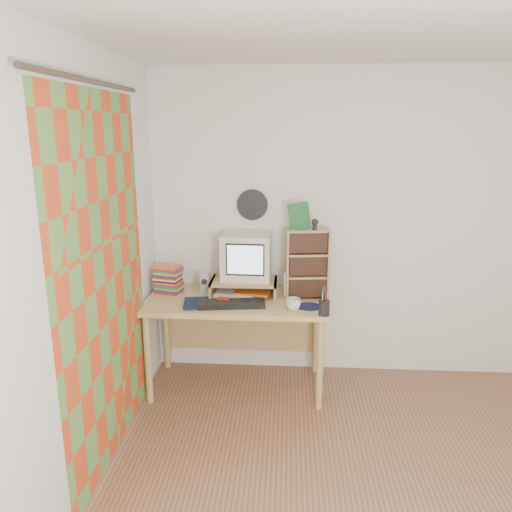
# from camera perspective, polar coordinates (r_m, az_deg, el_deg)

# --- Properties ---
(ceiling) EXTENTS (3.50, 3.50, 0.00)m
(ceiling) POSITION_cam_1_polar(r_m,az_deg,el_deg) (2.39, 21.21, 24.59)
(ceiling) COLOR white
(ceiling) RESTS_ON back_wall
(back_wall) EXTENTS (3.50, 0.00, 3.50)m
(back_wall) POSITION_cam_1_polar(r_m,az_deg,el_deg) (4.14, 12.57, 3.19)
(back_wall) COLOR white
(back_wall) RESTS_ON floor
(left_wall) EXTENTS (0.00, 3.50, 3.50)m
(left_wall) POSITION_cam_1_polar(r_m,az_deg,el_deg) (2.64, -21.36, -4.02)
(left_wall) COLOR white
(left_wall) RESTS_ON floor
(curtain) EXTENTS (0.00, 2.20, 2.20)m
(curtain) POSITION_cam_1_polar(r_m,az_deg,el_deg) (3.08, -16.82, -2.99)
(curtain) COLOR #D0451D
(curtain) RESTS_ON left_wall
(wall_disc) EXTENTS (0.25, 0.02, 0.25)m
(wall_disc) POSITION_cam_1_polar(r_m,az_deg,el_deg) (4.05, -0.42, 5.88)
(wall_disc) COLOR black
(wall_disc) RESTS_ON back_wall
(desk) EXTENTS (1.40, 0.70, 0.75)m
(desk) POSITION_cam_1_polar(r_m,az_deg,el_deg) (3.99, -2.14, -6.39)
(desk) COLOR tan
(desk) RESTS_ON floor
(monitor_riser) EXTENTS (0.52, 0.30, 0.12)m
(monitor_riser) POSITION_cam_1_polar(r_m,az_deg,el_deg) (3.94, -1.39, -3.12)
(monitor_riser) COLOR tan
(monitor_riser) RESTS_ON desk
(crt_monitor) EXTENTS (0.40, 0.40, 0.36)m
(crt_monitor) POSITION_cam_1_polar(r_m,az_deg,el_deg) (3.93, -1.07, -0.05)
(crt_monitor) COLOR silver
(crt_monitor) RESTS_ON monitor_riser
(speaker_left) EXTENTS (0.07, 0.07, 0.18)m
(speaker_left) POSITION_cam_1_polar(r_m,az_deg,el_deg) (3.96, -5.84, -3.16)
(speaker_left) COLOR #B1B2B6
(speaker_left) RESTS_ON desk
(speaker_right) EXTENTS (0.08, 0.08, 0.20)m
(speaker_right) POSITION_cam_1_polar(r_m,az_deg,el_deg) (3.91, 3.81, -3.22)
(speaker_right) COLOR #B1B2B6
(speaker_right) RESTS_ON desk
(keyboard) EXTENTS (0.51, 0.23, 0.03)m
(keyboard) POSITION_cam_1_polar(r_m,az_deg,el_deg) (3.73, -2.83, -5.49)
(keyboard) COLOR black
(keyboard) RESTS_ON desk
(dvd_stack) EXTENTS (0.23, 0.18, 0.28)m
(dvd_stack) POSITION_cam_1_polar(r_m,az_deg,el_deg) (4.05, -10.02, -2.19)
(dvd_stack) COLOR brown
(dvd_stack) RESTS_ON desk
(cd_rack) EXTENTS (0.34, 0.21, 0.54)m
(cd_rack) POSITION_cam_1_polar(r_m,az_deg,el_deg) (3.86, 5.82, -0.84)
(cd_rack) COLOR tan
(cd_rack) RESTS_ON desk
(mug) EXTENTS (0.11, 0.11, 0.09)m
(mug) POSITION_cam_1_polar(r_m,az_deg,el_deg) (3.65, 4.29, -5.50)
(mug) COLOR silver
(mug) RESTS_ON desk
(diary) EXTENTS (0.24, 0.20, 0.04)m
(diary) POSITION_cam_1_polar(r_m,az_deg,el_deg) (3.78, -8.27, -5.24)
(diary) COLOR #101B3B
(diary) RESTS_ON desk
(mousepad) EXTENTS (0.22, 0.22, 0.00)m
(mousepad) POSITION_cam_1_polar(r_m,az_deg,el_deg) (3.73, 6.07, -5.76)
(mousepad) COLOR #101238
(mousepad) RESTS_ON desk
(pen_cup) EXTENTS (0.10, 0.10, 0.16)m
(pen_cup) POSITION_cam_1_polar(r_m,az_deg,el_deg) (3.56, 7.81, -5.53)
(pen_cup) COLOR black
(pen_cup) RESTS_ON desk
(papers) EXTENTS (0.36, 0.29, 0.04)m
(papers) POSITION_cam_1_polar(r_m,az_deg,el_deg) (3.97, -1.45, -4.13)
(papers) COLOR silver
(papers) RESTS_ON desk
(red_box) EXTENTS (0.09, 0.06, 0.04)m
(red_box) POSITION_cam_1_polar(r_m,az_deg,el_deg) (3.78, -3.75, -5.13)
(red_box) COLOR red
(red_box) RESTS_ON desk
(game_box) EXTENTS (0.16, 0.06, 0.20)m
(game_box) POSITION_cam_1_polar(r_m,az_deg,el_deg) (3.77, 4.96, 4.58)
(game_box) COLOR #1A5C2A
(game_box) RESTS_ON cd_rack
(webcam) EXTENTS (0.05, 0.05, 0.09)m
(webcam) POSITION_cam_1_polar(r_m,az_deg,el_deg) (3.75, 6.73, 3.61)
(webcam) COLOR black
(webcam) RESTS_ON cd_rack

